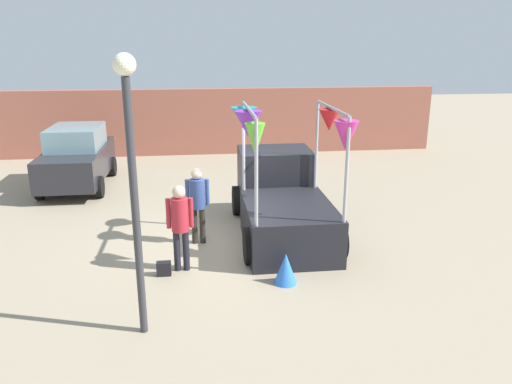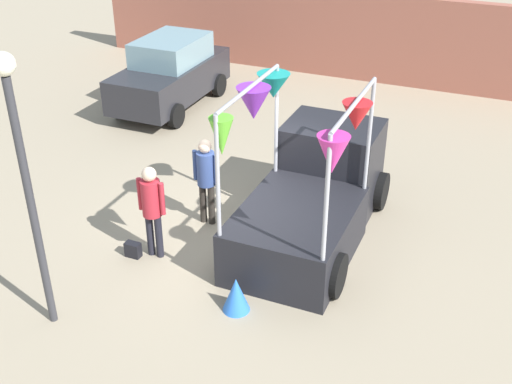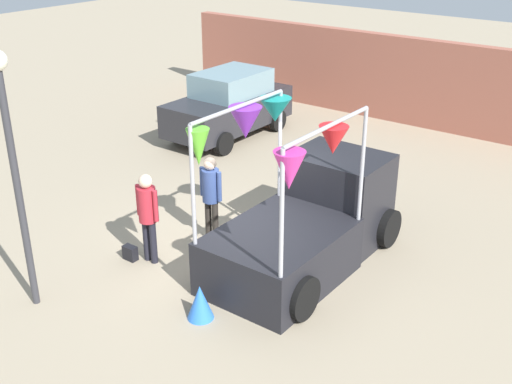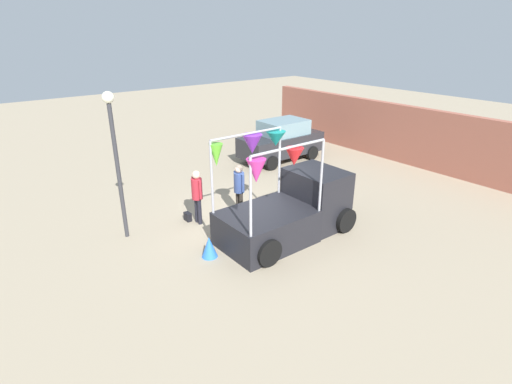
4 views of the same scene
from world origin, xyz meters
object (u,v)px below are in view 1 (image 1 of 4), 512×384
Objects in this scene: handbag at (164,269)px; street_lamp at (132,162)px; vendor_truck at (281,196)px; person_customer at (180,220)px; parked_car at (77,157)px; folded_kite_bundle_azure at (286,269)px; person_vendor at (198,198)px.

street_lamp reaches higher than handbag.
vendor_truck is 3.01m from person_customer.
handbag is at bearing 83.88° from street_lamp.
street_lamp reaches higher than parked_car.
person_customer reaches higher than folded_kite_bundle_azure.
vendor_truck is 2.80m from folded_kite_bundle_azure.
vendor_truck is at bearing 54.67° from street_lamp.
person_customer is at bearing 75.45° from street_lamp.
folded_kite_bundle_azure is (2.52, 1.34, -2.46)m from street_lamp.
vendor_truck is 2.31× the size of person_customer.
person_vendor reaches higher than handbag.
parked_car is at bearing 125.91° from person_vendor.
vendor_truck is 14.60× the size of handbag.
handbag is at bearing -114.17° from person_vendor.
folded_kite_bundle_azure is (2.31, -0.61, 0.16)m from handbag.
parked_car is 9.23m from street_lamp.
person_vendor is 4.01m from street_lamp.
parked_car is 7.34m from handbag.
street_lamp is at bearing -72.14° from parked_car.
street_lamp reaches higher than person_customer.
folded_kite_bundle_azure is (1.61, -2.18, -0.77)m from person_vendor.
street_lamp reaches higher than folded_kite_bundle_azure.
handbag is 0.47× the size of folded_kite_bundle_azure.
parked_car is 9.02m from folded_kite_bundle_azure.
vendor_truck is 5.32m from street_lamp.
person_vendor is 1.95m from handbag.
handbag is 3.28m from street_lamp.
vendor_truck is 0.95× the size of street_lamp.
person_customer is 2.94× the size of folded_kite_bundle_azure.
folded_kite_bundle_azure is at bearing -14.83° from handbag.
parked_car reaches higher than folded_kite_bundle_azure.
person_customer is 0.41× the size of street_lamp.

